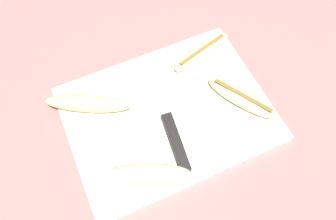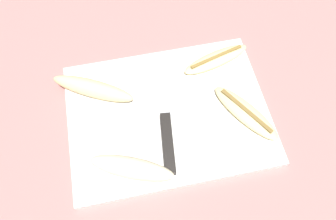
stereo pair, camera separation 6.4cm
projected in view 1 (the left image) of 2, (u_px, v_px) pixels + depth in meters
ground_plane at (168, 115)px, 0.66m from camera, size 4.00×4.00×0.00m
cutting_board at (168, 114)px, 0.66m from camera, size 0.40×0.30×0.01m
knife at (173, 135)px, 0.62m from camera, size 0.05×0.23×0.02m
banana_pale_long at (147, 174)px, 0.58m from camera, size 0.16×0.10×0.04m
banana_spotted_left at (242, 98)px, 0.66m from camera, size 0.12×0.16×0.02m
banana_mellow_near at (88, 103)px, 0.64m from camera, size 0.17×0.11×0.04m
banana_golden_short at (202, 52)px, 0.71m from camera, size 0.16×0.08×0.02m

